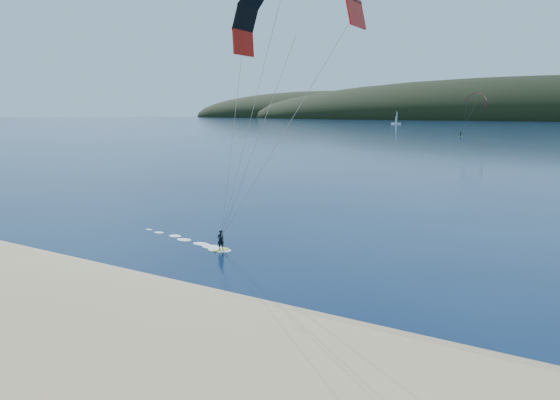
# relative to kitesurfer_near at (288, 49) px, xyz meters

# --- Properties ---
(ground) EXTENTS (1800.00, 1800.00, 0.00)m
(ground) POSITION_rel_kitesurfer_near_xyz_m (-6.10, -6.32, -13.66)
(ground) COLOR #071535
(ground) RESTS_ON ground
(wet_sand) EXTENTS (220.00, 2.50, 0.10)m
(wet_sand) POSITION_rel_kitesurfer_near_xyz_m (-6.10, -1.82, -13.61)
(wet_sand) COLOR #967957
(wet_sand) RESTS_ON ground
(kitesurfer_near) EXTENTS (24.67, 9.85, 17.93)m
(kitesurfer_near) POSITION_rel_kitesurfer_near_xyz_m (0.00, 0.00, 0.00)
(kitesurfer_near) COLOR #AFCA17
(kitesurfer_near) RESTS_ON ground
(kitesurfer_far) EXTENTS (11.86, 8.45, 17.05)m
(kitesurfer_far) POSITION_rel_kitesurfer_near_xyz_m (-26.48, 197.20, -0.04)
(kitesurfer_far) COLOR #AFCA17
(kitesurfer_far) RESTS_ON ground
(sailboat) EXTENTS (8.05, 5.23, 11.54)m
(sailboat) POSITION_rel_kitesurfer_near_xyz_m (-123.79, 391.55, -12.81)
(sailboat) COLOR white
(sailboat) RESTS_ON ground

